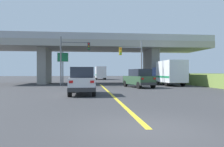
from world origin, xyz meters
TOP-DOWN VIEW (x-y plane):
  - ground at (0.00, 27.62)m, footprint 160.00×160.00m
  - overpass_bridge at (0.00, 27.62)m, footprint 32.62×8.38m
  - lane_divider_stripe at (0.00, 12.43)m, footprint 0.20×24.86m
  - suv_lead at (-2.14, 10.39)m, footprint 1.87×4.37m
  - suv_crossing at (3.83, 17.54)m, footprint 2.83×4.94m
  - box_truck at (8.66, 21.26)m, footprint 2.33×6.99m
  - traffic_signal_nearside at (4.05, 21.07)m, footprint 2.94×0.36m
  - traffic_signal_farside at (-3.83, 21.22)m, footprint 3.64×0.36m
  - highway_sign at (-5.18, 24.94)m, footprint 1.52×0.17m
  - semi_truck_distant at (1.32, 46.98)m, footprint 2.33×7.07m

SIDE VIEW (x-z plane):
  - ground at x=0.00m, z-range 0.00..0.00m
  - lane_divider_stripe at x=0.00m, z-range 0.00..0.01m
  - suv_lead at x=-2.14m, z-range 0.00..2.02m
  - suv_crossing at x=3.83m, z-range 0.00..2.02m
  - semi_truck_distant at x=1.32m, z-range 0.08..3.18m
  - box_truck at x=8.66m, z-range 0.08..3.20m
  - highway_sign at x=-5.18m, z-range 1.05..5.62m
  - traffic_signal_nearside at x=4.05m, z-range 0.67..6.34m
  - traffic_signal_farside at x=-3.83m, z-range 0.85..6.89m
  - overpass_bridge at x=0.00m, z-range 1.59..8.61m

